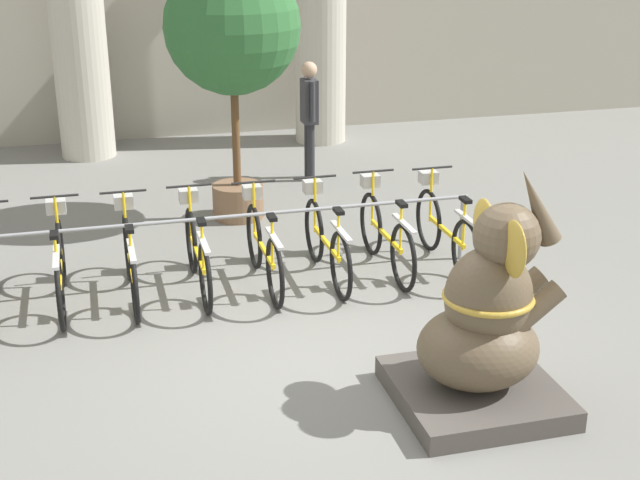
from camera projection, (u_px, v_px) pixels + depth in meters
The scene contains 12 objects.
ground_plane at pixel (331, 360), 7.95m from camera, with size 60.00×60.00×0.00m, color slate.
bike_rack at pixel (195, 229), 9.26m from camera, with size 6.12×0.05×0.77m.
bicycle_2 at pixel (60, 266), 8.91m from camera, with size 0.48×1.81×1.02m.
bicycle_3 at pixel (130, 260), 9.06m from camera, with size 0.48×1.81×1.02m.
bicycle_4 at pixel (197, 252), 9.25m from camera, with size 0.48×1.81×1.02m.
bicycle_5 at pixel (263, 248), 9.38m from camera, with size 0.48×1.81×1.02m.
bicycle_6 at pixel (326, 241), 9.55m from camera, with size 0.48×1.81×1.02m.
bicycle_7 at pixel (385, 234), 9.76m from camera, with size 0.48×1.81×1.02m.
bicycle_8 at pixel (446, 230), 9.89m from camera, with size 0.48×1.81×1.02m.
elephant_statue at pixel (485, 328), 7.06m from camera, with size 1.29×1.29×1.99m.
person_pedestrian at pixel (309, 110), 12.78m from camera, with size 0.23×0.47×1.72m.
potted_tree at pixel (232, 33), 10.72m from camera, with size 1.66×1.66×3.27m.
Camera 1 is at (-1.91, -6.79, 3.84)m, focal length 50.00 mm.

